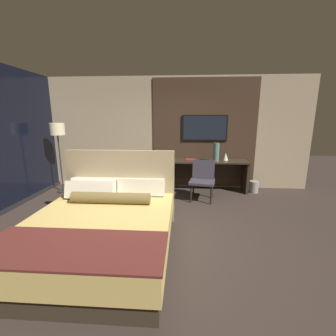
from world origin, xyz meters
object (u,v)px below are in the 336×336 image
Objects in this scene: vase_tall at (216,152)px; book at (190,160)px; tv at (205,128)px; waste_bin at (254,187)px; bed at (102,228)px; desk at (204,170)px; desk_chair at (203,177)px; floor_lamp at (58,135)px; vase_short at (226,157)px.

vase_tall is 0.65m from book.
tv is 1.89m from waste_bin.
book is (1.27, 2.74, 0.46)m from bed.
waste_bin is (1.22, -0.10, -0.39)m from desk.
bed is at bearing -125.52° from vase_tall.
tv is 4.81× the size of book.
bed is at bearing -120.47° from desk.
floor_lamp is at bearing -174.28° from desk_chair.
waste_bin is (1.30, 0.54, -0.37)m from desk_chair.
book is (-0.87, -0.04, -0.08)m from vase_short.
bed is 4.98× the size of vase_tall.
vase_short is at bearing 27.23° from vase_tall.
bed is 3.21m from desk.
bed is at bearing -114.97° from book.
vase_short is at bearing 5.29° from floor_lamp.
vase_short is (4.01, 0.37, -0.54)m from floor_lamp.
floor_lamp is (-1.87, 2.40, 1.08)m from bed.
bed is at bearing -136.90° from waste_bin.
book is 0.84× the size of waste_bin.
desk is 4.75× the size of vase_tall.
floor_lamp is 7.17× the size of book.
bed is 3.61m from tv.
desk is 2.39× the size of desk_chair.
bed is 3.55m from vase_short.
bed is at bearing -52.17° from floor_lamp.
floor_lamp reaches higher than bed.
desk is at bearing -178.16° from vase_short.
desk_chair is (-0.08, -0.86, -1.04)m from tv.
vase_short is 0.87m from book.
desk_chair is at bearing -157.47° from waste_bin.
book is at bearing 123.82° from desk_chair.
vase_tall is 1.28m from waste_bin.
tv is at bearing 61.42° from bed.
bed reaches higher than book.
floor_lamp is at bearing -176.34° from vase_tall.
waste_bin is (0.70, -0.11, -0.73)m from vase_short.
vase_short is at bearing 170.78° from waste_bin.
floor_lamp is 5.99× the size of waste_bin.
book is (-0.35, -0.24, -0.76)m from tv.
tv reaches higher than desk.
desk_chair reaches higher than book.
bed is 2.63m from desk_chair.
tv is at bearing 128.34° from vase_tall.
desk_chair is at bearing -95.56° from tv.
waste_bin is at bearing 3.12° from floor_lamp.
bed is 3.32m from vase_tall.
tv reaches higher than waste_bin.
vase_short is at bearing 2.59° from book.
floor_lamp is at bearing 127.83° from bed.
vase_tall is (0.26, -0.11, 0.46)m from desk.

